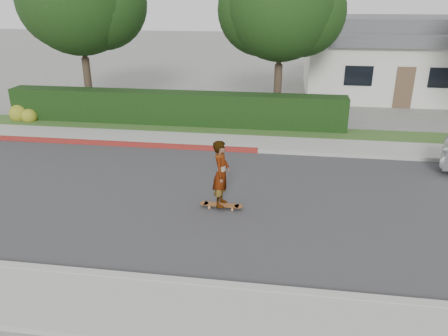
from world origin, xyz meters
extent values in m
plane|color=slate|center=(0.00, 0.00, 0.00)|extent=(120.00, 120.00, 0.00)
cube|color=#2D2D30|center=(0.00, 0.00, 0.01)|extent=(60.00, 8.00, 0.01)
cube|color=#9E9E99|center=(0.00, -4.10, 0.07)|extent=(60.00, 0.20, 0.15)
cube|color=gray|center=(0.00, -5.00, 0.06)|extent=(60.00, 1.60, 0.12)
cube|color=#9E9E99|center=(0.00, 4.10, 0.07)|extent=(60.00, 0.20, 0.15)
cube|color=maroon|center=(-5.00, 4.10, 0.08)|extent=(12.00, 0.21, 0.15)
cube|color=gray|center=(0.00, 5.00, 0.06)|extent=(60.00, 1.60, 0.12)
cube|color=#2D4C1E|center=(0.00, 6.60, 0.05)|extent=(60.00, 1.60, 0.10)
cube|color=black|center=(-3.00, 7.20, 0.75)|extent=(15.00, 1.00, 1.50)
sphere|color=#2D4C19|center=(-10.20, 6.80, 0.35)|extent=(0.90, 0.90, 0.90)
sphere|color=#2D4C19|center=(-9.60, 6.60, 0.30)|extent=(0.70, 0.70, 0.70)
cylinder|color=#33261C|center=(-7.50, 8.50, 1.35)|extent=(0.36, 0.36, 2.70)
cylinder|color=#33261C|center=(-7.50, 8.50, 3.38)|extent=(0.24, 0.24, 2.25)
sphere|color=black|center=(-8.30, 8.90, 5.20)|extent=(4.42, 4.42, 4.42)
sphere|color=black|center=(-6.60, 8.80, 5.10)|extent=(4.16, 4.16, 4.16)
cylinder|color=#33261C|center=(1.50, 9.00, 1.26)|extent=(0.36, 0.36, 2.52)
cylinder|color=#33261C|center=(1.50, 9.00, 3.15)|extent=(0.24, 0.24, 2.10)
sphere|color=black|center=(1.50, 9.00, 5.04)|extent=(4.80, 4.80, 4.80)
sphere|color=black|center=(0.70, 9.40, 4.84)|extent=(4.08, 4.08, 4.08)
sphere|color=black|center=(2.40, 9.30, 4.74)|extent=(3.84, 3.84, 3.84)
cube|color=beige|center=(8.00, 16.00, 1.50)|extent=(10.00, 8.00, 3.00)
cube|color=#4C4C51|center=(8.00, 16.00, 3.30)|extent=(10.60, 8.60, 0.60)
cube|color=#4C4C51|center=(8.00, 16.00, 3.90)|extent=(8.40, 6.40, 0.80)
cube|color=black|center=(5.50, 11.98, 1.60)|extent=(1.40, 0.06, 1.00)
cube|color=black|center=(9.80, 11.98, 1.60)|extent=(1.80, 0.06, 1.00)
cube|color=brown|center=(7.80, 11.98, 1.05)|extent=(0.90, 0.06, 2.10)
cylinder|color=orange|center=(0.02, -0.68, 0.04)|extent=(0.07, 0.04, 0.06)
cylinder|color=orange|center=(0.03, -0.50, 0.04)|extent=(0.07, 0.04, 0.06)
cylinder|color=orange|center=(0.66, -0.71, 0.04)|extent=(0.07, 0.04, 0.06)
cylinder|color=orange|center=(0.67, -0.53, 0.04)|extent=(0.07, 0.04, 0.06)
cube|color=silver|center=(0.03, -0.59, 0.09)|extent=(0.06, 0.19, 0.03)
cube|color=silver|center=(0.67, -0.62, 0.09)|extent=(0.06, 0.19, 0.03)
cube|color=brown|center=(0.35, -0.60, 0.11)|extent=(0.97, 0.28, 0.02)
cylinder|color=brown|center=(-0.13, -0.58, 0.11)|extent=(0.25, 0.25, 0.02)
cylinder|color=brown|center=(0.83, -0.62, 0.11)|extent=(0.25, 0.25, 0.02)
imported|color=white|center=(0.35, -0.60, 1.04)|extent=(0.49, 0.70, 1.83)
camera|label=1|loc=(1.99, -11.18, 5.47)|focal=35.00mm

